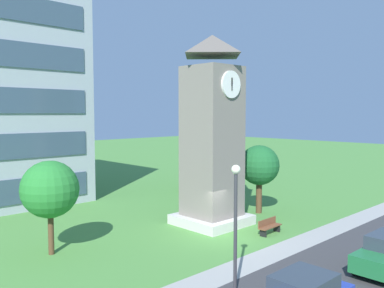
# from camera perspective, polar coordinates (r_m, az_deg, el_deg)

# --- Properties ---
(ground_plane) EXTENTS (160.00, 160.00, 0.00)m
(ground_plane) POSITION_cam_1_polar(r_m,az_deg,el_deg) (24.04, 4.33, -12.89)
(ground_plane) COLOR #4C893D
(street_asphalt) EXTENTS (120.00, 7.20, 0.01)m
(street_asphalt) POSITION_cam_1_polar(r_m,az_deg,el_deg) (19.92, 22.55, -16.90)
(street_asphalt) COLOR #38383A
(street_asphalt) RESTS_ON ground
(kerb_strip) EXTENTS (120.00, 1.60, 0.01)m
(kerb_strip) POSITION_cam_1_polar(r_m,az_deg,el_deg) (21.92, 11.60, -14.68)
(kerb_strip) COLOR #9E9E99
(kerb_strip) RESTS_ON ground
(clock_tower) EXTENTS (4.04, 4.04, 11.98)m
(clock_tower) POSITION_cam_1_polar(r_m,az_deg,el_deg) (25.81, 2.83, 0.54)
(clock_tower) COLOR slate
(clock_tower) RESTS_ON ground
(park_bench) EXTENTS (1.82, 0.55, 0.88)m
(park_bench) POSITION_cam_1_polar(r_m,az_deg,el_deg) (24.89, 10.76, -11.25)
(park_bench) COLOR brown
(park_bench) RESTS_ON ground
(street_lamp) EXTENTS (0.36, 0.36, 5.13)m
(street_lamp) POSITION_cam_1_polar(r_m,az_deg,el_deg) (16.06, 6.12, -9.63)
(street_lamp) COLOR #333338
(street_lamp) RESTS_ON ground
(tree_by_building) EXTENTS (2.88, 2.88, 4.76)m
(tree_by_building) POSITION_cam_1_polar(r_m,az_deg,el_deg) (21.64, -19.29, -6.04)
(tree_by_building) COLOR #513823
(tree_by_building) RESTS_ON ground
(tree_near_tower) EXTENTS (2.84, 2.84, 4.86)m
(tree_near_tower) POSITION_cam_1_polar(r_m,az_deg,el_deg) (29.28, 9.41, -3.01)
(tree_near_tower) COLOR #513823
(tree_near_tower) RESTS_ON ground
(tree_streetside) EXTENTS (4.55, 4.55, 6.38)m
(tree_streetside) POSITION_cam_1_polar(r_m,az_deg,el_deg) (36.97, 2.81, -0.36)
(tree_streetside) COLOR #513823
(tree_streetside) RESTS_ON ground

